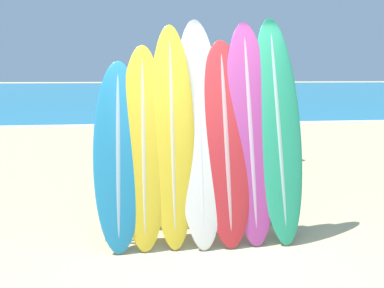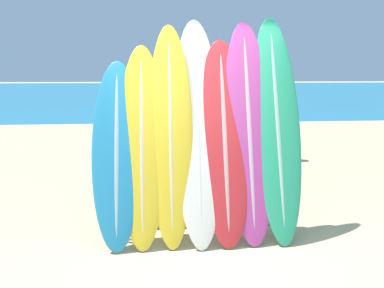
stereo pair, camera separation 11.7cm
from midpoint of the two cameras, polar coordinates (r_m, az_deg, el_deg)
ground_plane at (r=3.83m, az=2.81°, el=-18.71°), size 160.00×160.00×0.00m
ocean_water at (r=43.14m, az=-4.44°, el=8.23°), size 120.00×60.00×0.01m
surfboard_rack at (r=4.33m, az=1.72°, el=-7.87°), size 2.18×0.04×0.93m
surfboard_slot_0 at (r=4.18m, az=-10.59°, el=-1.38°), size 0.55×0.81×2.03m
surfboard_slot_1 at (r=4.18m, az=-6.83°, el=-0.02°), size 0.53×0.84×2.21m
surfboard_slot_2 at (r=4.19m, az=-2.48°, el=1.74°), size 0.50×0.90×2.45m
surfboard_slot_3 at (r=4.26m, az=1.66°, el=2.40°), size 0.56×1.04×2.53m
surfboard_slot_4 at (r=4.27m, az=5.74°, el=0.72°), size 0.60×0.92×2.29m
surfboard_slot_5 at (r=4.35m, az=9.42°, el=2.23°), size 0.57×0.95×2.50m
surfboard_slot_6 at (r=4.45m, az=13.55°, el=2.65°), size 0.55×1.00×2.56m
person_near_water at (r=11.58m, az=-0.77°, el=5.74°), size 0.27×0.21×1.59m
person_mid_beach at (r=8.35m, az=12.08°, el=4.33°), size 0.27×0.31×1.80m
person_far_left at (r=11.07m, az=-7.87°, el=5.92°), size 0.29×0.24×1.78m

